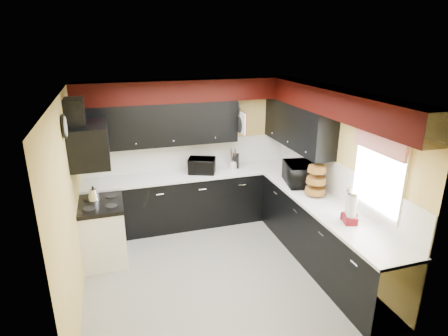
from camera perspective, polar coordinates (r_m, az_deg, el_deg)
name	(u,v)px	position (r m, az deg, el deg)	size (l,w,h in m)	color
ground	(217,269)	(5.53, -1.09, -15.20)	(3.60, 3.60, 0.00)	gray
wall_back	(188,151)	(6.59, -5.52, 2.57)	(3.60, 0.06, 2.50)	#E0C666
wall_right	(335,175)	(5.67, 16.59, -0.96)	(0.06, 3.60, 2.50)	#E0C666
wall_left	(70,206)	(4.81, -22.37, -5.31)	(0.06, 3.60, 2.50)	#E0C666
ceiling	(216,93)	(4.61, -1.29, 11.39)	(3.60, 3.60, 0.06)	white
cab_back	(193,200)	(6.59, -4.76, -4.82)	(3.60, 0.60, 0.90)	black
cab_right	(323,236)	(5.61, 14.89, -10.00)	(0.60, 3.00, 0.90)	black
counter_back	(192,174)	(6.41, -4.87, -0.98)	(3.62, 0.64, 0.04)	white
counter_right	(326,206)	(5.40, 15.32, -5.64)	(0.64, 3.02, 0.04)	white
splash_back	(188,155)	(6.60, -5.49, 2.05)	(3.60, 0.02, 0.50)	white
splash_right	(334,178)	(5.68, 16.45, -1.54)	(0.02, 3.60, 0.50)	white
upper_back	(159,124)	(6.21, -9.89, 6.58)	(2.60, 0.35, 0.70)	black
upper_right	(298,125)	(6.17, 11.15, 6.42)	(0.35, 1.80, 0.70)	black
soffit_back	(188,90)	(6.19, -5.49, 11.69)	(3.60, 0.36, 0.35)	black
soffit_right	(339,103)	(5.16, 17.13, 9.43)	(0.36, 3.24, 0.35)	black
stove	(104,233)	(5.81, -17.84, -9.45)	(0.60, 0.75, 0.86)	white
cooktop	(100,205)	(5.61, -18.32, -5.32)	(0.62, 0.77, 0.06)	black
hood	(89,144)	(5.32, -19.85, 3.40)	(0.50, 0.78, 0.55)	black
hood_duct	(75,114)	(5.24, -21.79, 7.67)	(0.24, 0.40, 0.40)	black
window	(379,176)	(4.89, 22.49, -1.13)	(0.03, 0.86, 0.96)	white
valance	(379,144)	(4.74, 22.58, 3.34)	(0.04, 0.88, 0.20)	red
pan_top	(237,109)	(6.39, 2.03, 9.05)	(0.03, 0.22, 0.40)	black
pan_mid	(240,125)	(6.32, 2.40, 6.61)	(0.03, 0.28, 0.46)	black
pan_low	(235,123)	(6.57, 1.63, 6.83)	(0.03, 0.24, 0.42)	black
cut_board	(243,123)	(6.20, 2.86, 6.84)	(0.03, 0.26, 0.35)	white
baskets	(316,180)	(5.58, 13.84, -1.77)	(0.27, 0.27, 0.50)	brown
clock	(64,126)	(4.77, -23.16, 5.85)	(0.03, 0.30, 0.30)	black
deco_plate	(356,110)	(5.12, 19.51, 8.26)	(0.03, 0.24, 0.24)	white
toaster_oven	(202,166)	(6.38, -3.39, 0.36)	(0.44, 0.37, 0.26)	black
microwave	(299,174)	(6.00, 11.38, -0.86)	(0.60, 0.41, 0.33)	black
utensil_crock	(233,165)	(6.59, 1.39, 0.47)	(0.13, 0.13, 0.14)	silver
knife_block	(236,161)	(6.62, 1.78, 1.03)	(0.11, 0.16, 0.24)	black
kettle	(94,194)	(5.71, -19.27, -3.82)	(0.17, 0.17, 0.16)	silver
dispenser_a	(352,209)	(4.88, 18.88, -5.93)	(0.15, 0.15, 0.40)	#650C00
dispenser_b	(350,206)	(4.96, 18.68, -5.47)	(0.15, 0.15, 0.40)	maroon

